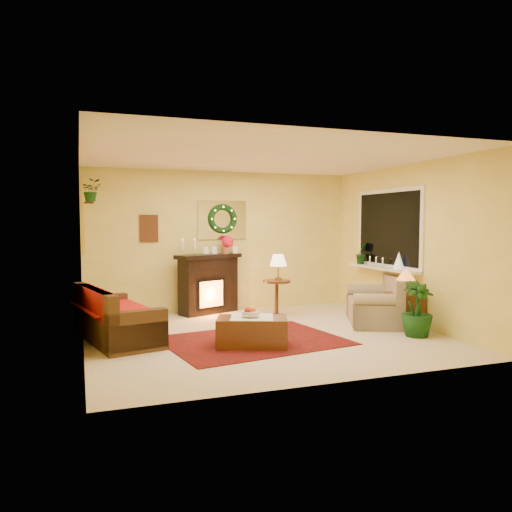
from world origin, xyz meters
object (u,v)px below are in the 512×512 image
object	(u,v)px
side_table_round	(277,298)
coffee_table	(252,331)
end_table_square	(405,311)
fireplace	(208,283)
loveseat	(374,298)
sofa	(117,310)

from	to	relation	value
side_table_round	coffee_table	world-z (taller)	side_table_round
side_table_round	end_table_square	bearing A→B (deg)	-45.88
fireplace	loveseat	distance (m)	2.95
loveseat	end_table_square	bearing A→B (deg)	-39.15
fireplace	coffee_table	xyz separation A→B (m)	(-0.05, -2.57, -0.34)
loveseat	coffee_table	distance (m)	2.52
side_table_round	coffee_table	distance (m)	2.16
sofa	fireplace	world-z (taller)	fireplace
sofa	fireplace	distance (m)	2.36
loveseat	side_table_round	bearing A→B (deg)	165.04
coffee_table	fireplace	bearing A→B (deg)	109.36
end_table_square	loveseat	bearing A→B (deg)	115.89
fireplace	coffee_table	distance (m)	2.60
side_table_round	fireplace	bearing A→B (deg)	145.53
loveseat	coffee_table	world-z (taller)	loveseat
end_table_square	sofa	bearing A→B (deg)	170.99
loveseat	side_table_round	size ratio (longest dim) A/B	2.06
fireplace	end_table_square	distance (m)	3.47
loveseat	fireplace	bearing A→B (deg)	167.38
loveseat	end_table_square	size ratio (longest dim) A/B	2.37
end_table_square	coffee_table	distance (m)	2.65
sofa	loveseat	xyz separation A→B (m)	(4.06, -0.18, -0.01)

